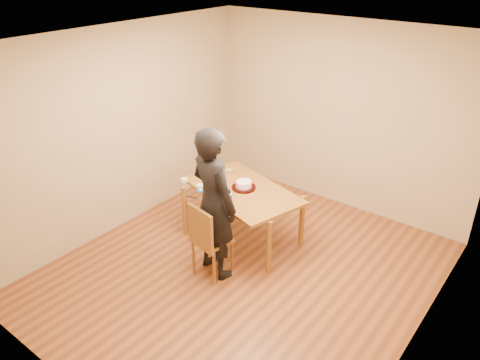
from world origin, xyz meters
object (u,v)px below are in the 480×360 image
Objects in this scene: dining_chair at (212,240)px; person at (214,204)px; cake at (244,184)px; dining_table at (242,190)px; cake_plate at (244,187)px.

person is at bearing 101.26° from dining_chair.
dining_chair is 1.86× the size of cake.
dining_table is 0.84m from dining_chair.
dining_table reaches higher than dining_chair.
dining_table is 0.08m from cake.
person is (0.00, 0.05, 0.47)m from dining_chair.
dining_chair is 0.88m from cake_plate.
cake reaches higher than dining_table.
cake_plate is 0.04m from cake.
dining_table is 7.40× the size of cake.
dining_chair is (0.15, -0.78, -0.28)m from dining_table.
cake_plate is 0.17× the size of person.
cake is (-0.00, 0.00, 0.04)m from cake_plate.
cake is (-0.00, 0.03, 0.07)m from dining_table.
cake_plate is at bearing 108.95° from dining_table.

